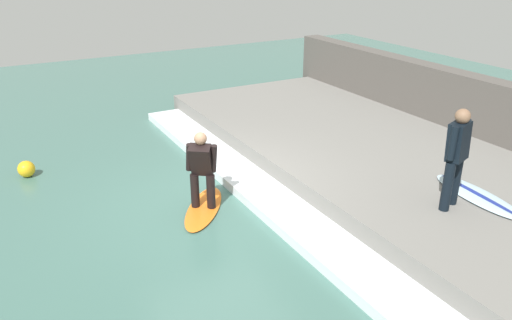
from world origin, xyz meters
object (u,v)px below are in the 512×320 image
Objects in this scene: surfboard_riding at (204,208)px; surfboard_waiting_near at (477,196)px; surfer_waiting_near at (456,154)px; marker_buoy at (26,169)px; surfer_riding at (202,167)px.

surfboard_waiting_near is (3.67, -2.57, 0.48)m from surfboard_riding.
surfer_waiting_near reaches higher than surfboard_waiting_near.
surfboard_riding is 4.17m from surfer_waiting_near.
surfboard_riding is 4.92× the size of marker_buoy.
surfer_waiting_near is 1.08m from surfboard_waiting_near.
surfer_waiting_near is (3.01, -2.55, 1.34)m from surfboard_riding.
surfboard_riding is at bearing 144.96° from surfboard_waiting_near.
surfboard_waiting_near is (0.65, -0.02, -0.85)m from surfer_waiting_near.
surfer_riding reaches higher than marker_buoy.
surfboard_waiting_near is at bearing -35.04° from surfer_riding.
marker_buoy is at bearing 138.23° from surfboard_waiting_near.
surfer_waiting_near reaches higher than surfer_riding.
surfer_waiting_near is 4.79× the size of marker_buoy.
surfboard_riding is 3.87m from marker_buoy.
surfer_waiting_near is at bearing 178.42° from surfboard_waiting_near.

